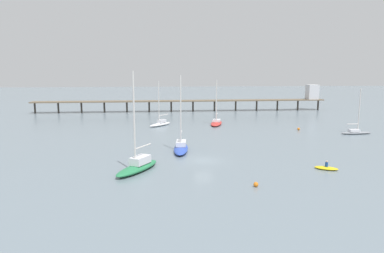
{
  "coord_description": "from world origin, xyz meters",
  "views": [
    {
      "loc": [
        -5.27,
        -46.96,
        12.41
      ],
      "look_at": [
        0.0,
        19.57,
        1.5
      ],
      "focal_mm": 33.32,
      "sensor_mm": 36.0,
      "label": 1
    }
  ],
  "objects_px": {
    "sailboat_blue": "(181,146)",
    "mooring_buoy_near": "(256,184)",
    "dinghy_yellow": "(326,168)",
    "pier": "(220,99)",
    "sailboat_red": "(216,122)",
    "sailboat_green": "(138,165)",
    "sailboat_gray": "(356,131)",
    "sailboat_white": "(160,123)",
    "mooring_buoy_far": "(299,129)"
  },
  "relations": [
    {
      "from": "sailboat_blue",
      "to": "mooring_buoy_near",
      "type": "distance_m",
      "value": 18.67
    },
    {
      "from": "dinghy_yellow",
      "to": "mooring_buoy_near",
      "type": "relative_size",
      "value": 5.83
    },
    {
      "from": "pier",
      "to": "sailboat_red",
      "type": "bearing_deg",
      "value": -100.78
    },
    {
      "from": "sailboat_green",
      "to": "sailboat_blue",
      "type": "relative_size",
      "value": 1.06
    },
    {
      "from": "sailboat_gray",
      "to": "sailboat_red",
      "type": "distance_m",
      "value": 28.45
    },
    {
      "from": "pier",
      "to": "dinghy_yellow",
      "type": "distance_m",
      "value": 62.0
    },
    {
      "from": "sailboat_white",
      "to": "dinghy_yellow",
      "type": "relative_size",
      "value": 3.15
    },
    {
      "from": "sailboat_white",
      "to": "mooring_buoy_far",
      "type": "bearing_deg",
      "value": -15.96
    },
    {
      "from": "pier",
      "to": "dinghy_yellow",
      "type": "bearing_deg",
      "value": -86.67
    },
    {
      "from": "sailboat_gray",
      "to": "mooring_buoy_near",
      "type": "distance_m",
      "value": 39.55
    },
    {
      "from": "sailboat_white",
      "to": "mooring_buoy_near",
      "type": "bearing_deg",
      "value": -75.93
    },
    {
      "from": "pier",
      "to": "dinghy_yellow",
      "type": "xyz_separation_m",
      "value": [
        3.6,
        -61.8,
        -3.45
      ]
    },
    {
      "from": "mooring_buoy_near",
      "to": "sailboat_red",
      "type": "bearing_deg",
      "value": 87.24
    },
    {
      "from": "sailboat_green",
      "to": "sailboat_red",
      "type": "bearing_deg",
      "value": 67.23
    },
    {
      "from": "sailboat_green",
      "to": "sailboat_gray",
      "type": "height_order",
      "value": "sailboat_green"
    },
    {
      "from": "sailboat_red",
      "to": "dinghy_yellow",
      "type": "bearing_deg",
      "value": -77.19
    },
    {
      "from": "dinghy_yellow",
      "to": "mooring_buoy_near",
      "type": "height_order",
      "value": "dinghy_yellow"
    },
    {
      "from": "sailboat_red",
      "to": "sailboat_green",
      "type": "bearing_deg",
      "value": -112.77
    },
    {
      "from": "sailboat_green",
      "to": "mooring_buoy_far",
      "type": "height_order",
      "value": "sailboat_green"
    },
    {
      "from": "pier",
      "to": "sailboat_gray",
      "type": "xyz_separation_m",
      "value": [
        20.2,
        -38.68,
        -3.12
      ]
    },
    {
      "from": "pier",
      "to": "sailboat_blue",
      "type": "bearing_deg",
      "value": -105.48
    },
    {
      "from": "sailboat_red",
      "to": "dinghy_yellow",
      "type": "distance_m",
      "value": 37.72
    },
    {
      "from": "pier",
      "to": "sailboat_gray",
      "type": "relative_size",
      "value": 9.75
    },
    {
      "from": "sailboat_white",
      "to": "dinghy_yellow",
      "type": "xyz_separation_m",
      "value": [
        20.87,
        -35.93,
        -0.44
      ]
    },
    {
      "from": "pier",
      "to": "sailboat_blue",
      "type": "relative_size",
      "value": 7.4
    },
    {
      "from": "sailboat_gray",
      "to": "sailboat_white",
      "type": "bearing_deg",
      "value": 161.13
    },
    {
      "from": "sailboat_gray",
      "to": "sailboat_red",
      "type": "relative_size",
      "value": 0.87
    },
    {
      "from": "pier",
      "to": "sailboat_gray",
      "type": "distance_m",
      "value": 43.75
    },
    {
      "from": "sailboat_blue",
      "to": "sailboat_red",
      "type": "bearing_deg",
      "value": 70.08
    },
    {
      "from": "pier",
      "to": "sailboat_white",
      "type": "distance_m",
      "value": 31.25
    },
    {
      "from": "sailboat_gray",
      "to": "dinghy_yellow",
      "type": "relative_size",
      "value": 2.81
    },
    {
      "from": "mooring_buoy_far",
      "to": "mooring_buoy_near",
      "type": "bearing_deg",
      "value": -117.58
    },
    {
      "from": "sailboat_gray",
      "to": "sailboat_red",
      "type": "xyz_separation_m",
      "value": [
        -24.96,
        13.66,
        -0.0
      ]
    },
    {
      "from": "sailboat_green",
      "to": "sailboat_blue",
      "type": "bearing_deg",
      "value": 60.73
    },
    {
      "from": "dinghy_yellow",
      "to": "mooring_buoy_near",
      "type": "bearing_deg",
      "value": -151.0
    },
    {
      "from": "sailboat_white",
      "to": "sailboat_green",
      "type": "xyz_separation_m",
      "value": [
        -2.43,
        -34.75,
        0.12
      ]
    },
    {
      "from": "mooring_buoy_near",
      "to": "sailboat_gray",
      "type": "bearing_deg",
      "value": 46.92
    },
    {
      "from": "pier",
      "to": "sailboat_white",
      "type": "height_order",
      "value": "sailboat_white"
    },
    {
      "from": "sailboat_blue",
      "to": "mooring_buoy_near",
      "type": "xyz_separation_m",
      "value": [
        7.12,
        -17.25,
        -0.43
      ]
    },
    {
      "from": "sailboat_green",
      "to": "sailboat_red",
      "type": "height_order",
      "value": "sailboat_green"
    },
    {
      "from": "mooring_buoy_near",
      "to": "dinghy_yellow",
      "type": "bearing_deg",
      "value": 29.0
    },
    {
      "from": "dinghy_yellow",
      "to": "mooring_buoy_far",
      "type": "height_order",
      "value": "dinghy_yellow"
    },
    {
      "from": "sailboat_blue",
      "to": "mooring_buoy_far",
      "type": "bearing_deg",
      "value": 33.62
    },
    {
      "from": "pier",
      "to": "sailboat_red",
      "type": "relative_size",
      "value": 8.5
    },
    {
      "from": "pier",
      "to": "mooring_buoy_near",
      "type": "bearing_deg",
      "value": -95.76
    },
    {
      "from": "pier",
      "to": "mooring_buoy_far",
      "type": "bearing_deg",
      "value": -72.36
    },
    {
      "from": "sailboat_gray",
      "to": "mooring_buoy_near",
      "type": "bearing_deg",
      "value": -133.08
    },
    {
      "from": "sailboat_gray",
      "to": "sailboat_red",
      "type": "height_order",
      "value": "sailboat_red"
    },
    {
      "from": "mooring_buoy_near",
      "to": "sailboat_blue",
      "type": "bearing_deg",
      "value": 112.42
    },
    {
      "from": "sailboat_red",
      "to": "mooring_buoy_far",
      "type": "bearing_deg",
      "value": -29.73
    }
  ]
}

